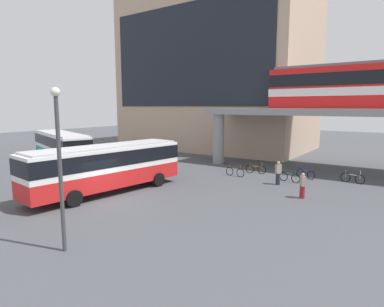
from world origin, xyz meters
TOP-DOWN VIEW (x-y plane):
  - ground_plane at (0.00, 10.00)m, footprint 120.00×120.00m
  - station_building at (-8.22, 27.25)m, footprint 24.82×15.09m
  - elevated_platform at (12.89, 18.53)m, footprint 30.60×7.44m
  - bus_main at (-1.62, 1.38)m, footprint 3.88×11.27m
  - bus_secondary at (-13.76, 6.00)m, footprint 11.28×5.90m
  - bicycle_blue at (8.14, 13.58)m, footprint 1.68×0.72m
  - bicycle_brown at (3.03, 11.06)m, footprint 1.79×0.22m
  - bicycle_green at (7.46, 11.64)m, footprint 1.76×0.45m
  - bicycle_orange at (3.99, 13.14)m, footprint 1.75×0.49m
  - bicycle_silver at (11.56, 13.99)m, footprint 1.78×0.36m
  - pedestrian_walking_across at (9.60, 7.54)m, footprint 0.45×0.48m
  - pedestrian_at_kerb at (7.06, 10.19)m, footprint 0.45×0.48m
  - lamp_post at (3.93, -5.62)m, footprint 0.36×0.36m

SIDE VIEW (x-z plane):
  - ground_plane at x=0.00m, z-range 0.00..0.00m
  - bicycle_blue at x=8.14m, z-range -0.16..0.88m
  - bicycle_brown at x=3.03m, z-range -0.16..0.88m
  - bicycle_green at x=7.46m, z-range -0.16..0.88m
  - bicycle_orange at x=3.99m, z-range -0.16..0.88m
  - bicycle_silver at x=11.56m, z-range -0.16..0.88m
  - pedestrian_walking_across at x=9.60m, z-range -0.05..1.58m
  - pedestrian_at_kerb at x=7.06m, z-range -0.05..1.72m
  - bus_main at x=-1.62m, z-range 0.38..3.60m
  - bus_secondary at x=-13.76m, z-range 0.38..3.60m
  - lamp_post at x=3.93m, z-range 0.57..7.08m
  - elevated_platform at x=12.89m, z-range 2.08..7.69m
  - station_building at x=-8.22m, z-range 0.00..21.57m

